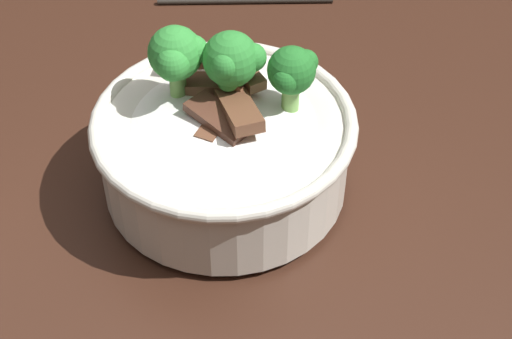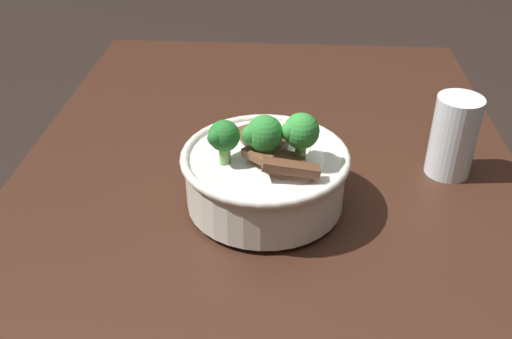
# 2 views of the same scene
# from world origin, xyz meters

# --- Properties ---
(dining_table) EXTENTS (1.23, 0.77, 0.78)m
(dining_table) POSITION_xyz_m (0.00, 0.00, 0.63)
(dining_table) COLOR #381E14
(dining_table) RESTS_ON ground
(rice_bowl) EXTENTS (0.23, 0.23, 0.15)m
(rice_bowl) POSITION_xyz_m (-0.01, 0.00, 0.84)
(rice_bowl) COLOR silver
(rice_bowl) RESTS_ON dining_table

